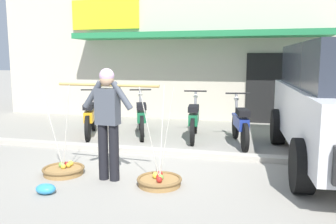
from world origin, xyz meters
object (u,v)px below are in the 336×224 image
motorcycle_nearest_shop (90,117)px  fruit_basket_right_side (159,180)px  motorcycle_second_in_row (141,117)px  fruit_vendor (108,117)px  fruit_basket_left_side (64,170)px  plastic_litter_bag (46,189)px  motorcycle_third_in_row (194,120)px  motorcycle_end_of_row (240,124)px

motorcycle_nearest_shop → fruit_basket_right_side: bearing=-48.7°
motorcycle_nearest_shop → motorcycle_second_in_row: bearing=14.3°
motorcycle_nearest_shop → fruit_vendor: bearing=-58.7°
fruit_basket_left_side → plastic_litter_bag: size_ratio=5.18×
fruit_vendor → motorcycle_second_in_row: bearing=99.6°
motorcycle_second_in_row → motorcycle_third_in_row: same height
fruit_vendor → plastic_litter_bag: fruit_vendor is taller
fruit_basket_left_side → motorcycle_second_in_row: (0.29, 3.05, 0.38)m
motorcycle_nearest_shop → plastic_litter_bag: 3.74m
fruit_basket_left_side → motorcycle_third_in_row: (1.58, 3.00, 0.38)m
motorcycle_nearest_shop → motorcycle_end_of_row: (3.53, -0.07, 0.00)m
fruit_basket_right_side → motorcycle_second_in_row: fruit_basket_right_side is taller
motorcycle_third_in_row → fruit_basket_right_side: bearing=-89.2°
fruit_basket_right_side → motorcycle_nearest_shop: fruit_basket_right_side is taller
fruit_basket_right_side → motorcycle_third_in_row: (-0.04, 3.11, 0.38)m
fruit_basket_left_side → motorcycle_nearest_shop: fruit_basket_left_side is taller
plastic_litter_bag → motorcycle_end_of_row: bearing=55.1°
fruit_basket_left_side → motorcycle_third_in_row: fruit_basket_left_side is taller
fruit_basket_right_side → motorcycle_third_in_row: bearing=90.8°
motorcycle_end_of_row → plastic_litter_bag: 4.27m
motorcycle_third_in_row → plastic_litter_bag: (-1.38, -3.81, -0.38)m
fruit_basket_left_side → motorcycle_end_of_row: size_ratio=0.81×
fruit_basket_left_side → motorcycle_nearest_shop: 2.92m
motorcycle_second_in_row → plastic_litter_bag: bearing=-91.3°
motorcycle_second_in_row → motorcycle_end_of_row: same height
motorcycle_end_of_row → plastic_litter_bag: motorcycle_end_of_row is taller
fruit_vendor → fruit_basket_right_side: fruit_vendor is taller
fruit_vendor → motorcycle_third_in_row: size_ratio=0.93×
motorcycle_nearest_shop → motorcycle_end_of_row: same height
fruit_vendor → motorcycle_third_in_row: fruit_vendor is taller
fruit_vendor → motorcycle_end_of_row: 3.33m
fruit_basket_left_side → fruit_basket_right_side: same height
motorcycle_nearest_shop → motorcycle_third_in_row: bearing=5.8°
plastic_litter_bag → motorcycle_second_in_row: bearing=88.7°
fruit_basket_left_side → fruit_basket_right_side: bearing=-3.9°
fruit_basket_right_side → motorcycle_third_in_row: 3.13m
motorcycle_second_in_row → motorcycle_third_in_row: size_ratio=0.96×
motorcycle_third_in_row → plastic_litter_bag: bearing=-109.9°
fruit_basket_right_side → fruit_vendor: bearing=176.3°
fruit_vendor → motorcycle_third_in_row: bearing=75.9°
fruit_vendor → plastic_litter_bag: 1.33m
motorcycle_second_in_row → fruit_vendor: bearing=-80.4°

